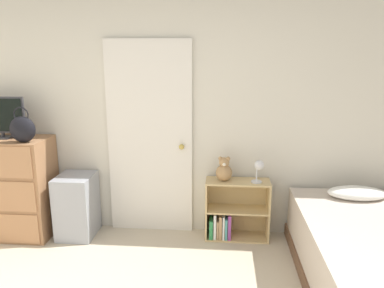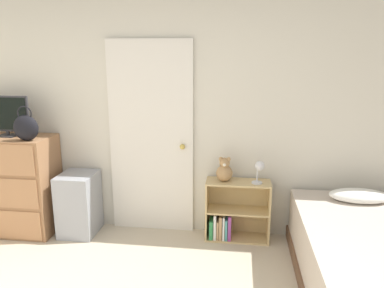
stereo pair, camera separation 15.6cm
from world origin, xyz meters
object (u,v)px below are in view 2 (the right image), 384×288
at_px(bookshelf, 232,215).
at_px(storage_bin, 79,204).
at_px(dresser, 15,185).
at_px(bed, 381,266).
at_px(handbag, 26,128).
at_px(desk_lamp, 259,168).
at_px(tv, 6,115).
at_px(teddy_bear, 224,171).

bearing_deg(bookshelf, storage_bin, -176.85).
bearing_deg(dresser, bed, -11.43).
distance_m(handbag, desk_lamp, 2.33).
distance_m(dresser, bookshelf, 2.33).
distance_m(tv, bookshelf, 2.55).
relative_size(dresser, bed, 0.54).
height_order(storage_bin, teddy_bear, teddy_bear).
relative_size(dresser, teddy_bear, 4.15).
bearing_deg(bookshelf, teddy_bear, -174.03).
bearing_deg(handbag, dresser, 154.50).
relative_size(tv, desk_lamp, 2.15).
relative_size(tv, bed, 0.26).
xyz_separation_m(dresser, teddy_bear, (2.22, 0.11, 0.21)).
height_order(dresser, tv, tv).
bearing_deg(storage_bin, desk_lamp, 1.29).
bearing_deg(teddy_bear, tv, -177.91).
bearing_deg(desk_lamp, storage_bin, -178.71).
bearing_deg(tv, teddy_bear, 2.09).
distance_m(handbag, storage_bin, 0.96).
height_order(handbag, storage_bin, handbag).
bearing_deg(desk_lamp, tv, -179.02).
xyz_separation_m(tv, bed, (3.53, -0.74, -1.00)).
xyz_separation_m(tv, teddy_bear, (2.25, 0.08, -0.53)).
relative_size(storage_bin, desk_lamp, 2.81).
height_order(storage_bin, bookshelf, storage_bin).
height_order(dresser, desk_lamp, dresser).
distance_m(dresser, bed, 3.58).
relative_size(dresser, desk_lamp, 4.46).
bearing_deg(tv, storage_bin, 0.17).
height_order(teddy_bear, desk_lamp, teddy_bear).
height_order(dresser, storage_bin, dresser).
relative_size(desk_lamp, bed, 0.12).
xyz_separation_m(desk_lamp, bed, (0.93, -0.78, -0.52)).
bearing_deg(dresser, handbag, -25.50).
distance_m(dresser, teddy_bear, 2.24).
distance_m(dresser, tv, 0.75).
xyz_separation_m(storage_bin, teddy_bear, (1.53, 0.08, 0.40)).
relative_size(bookshelf, desk_lamp, 2.77).
height_order(handbag, bed, handbag).
xyz_separation_m(dresser, tv, (-0.03, 0.03, 0.74)).
bearing_deg(storage_bin, handbag, -157.80).
bearing_deg(tv, desk_lamp, 0.98).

